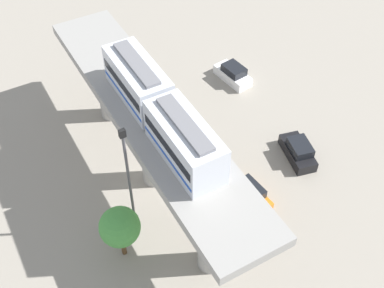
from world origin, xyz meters
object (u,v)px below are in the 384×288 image
Objects in this scene: parked_car_black at (298,151)px; tree_near_viaduct at (120,227)px; train at (160,109)px; signal_post at (129,179)px; parked_car_orange at (248,194)px; parked_car_white at (233,74)px.

parked_car_black is 0.93× the size of tree_near_viaduct.
signal_post is at bearing 24.98° from train.
parked_car_orange is 0.90× the size of tree_near_viaduct.
parked_car_white is at bearing -124.22° from parked_car_orange.
train reaches higher than signal_post.
parked_car_black is at bearing 178.49° from signal_post.
parked_car_orange is at bearing 146.44° from train.
train is 5.25m from signal_post.
train reaches higher than parked_car_white.
train reaches higher than parked_car_orange.
parked_car_white is 15.35m from parked_car_orange.
parked_car_black is 16.18m from signal_post.
parked_car_black is at bearing 170.56° from train.
signal_post reaches higher than parked_car_orange.
tree_near_viaduct is at bearing 29.02° from parked_car_white.
train reaches higher than tree_near_viaduct.
train is at bearing -39.39° from parked_car_orange.
parked_car_black is 1.03× the size of parked_car_white.
train is at bearing -147.35° from tree_near_viaduct.
tree_near_viaduct is (17.08, 1.29, 2.61)m from parked_car_black.
signal_post is at bearing -135.35° from tree_near_viaduct.
train is at bearing 30.29° from parked_car_white.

